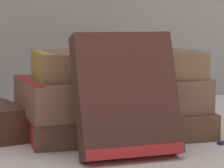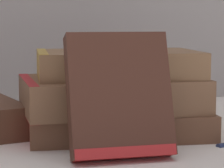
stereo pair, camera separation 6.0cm
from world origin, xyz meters
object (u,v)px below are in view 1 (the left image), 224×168
object	(u,v)px
book_flat_top	(112,64)
book_leaning_front	(127,100)
pocket_watch	(140,49)
reading_glasses	(60,118)
book_flat_bottom	(112,122)
book_flat_middle	(106,94)

from	to	relation	value
book_flat_top	book_leaning_front	size ratio (longest dim) A/B	1.57
pocket_watch	reading_glasses	distance (m)	0.21
book_flat_bottom	pocket_watch	distance (m)	0.11
book_flat_bottom	book_leaning_front	bearing A→B (deg)	-96.29
book_flat_middle	reading_glasses	world-z (taller)	book_flat_middle
book_flat_bottom	book_flat_top	world-z (taller)	book_flat_top
book_flat_top	book_leaning_front	bearing A→B (deg)	-96.60
pocket_watch	book_flat_middle	bearing A→B (deg)	152.27
book_leaning_front	pocket_watch	xyz separation A→B (m)	(0.05, 0.09, 0.05)
book_flat_top	reading_glasses	distance (m)	0.16
book_flat_bottom	reading_glasses	world-z (taller)	book_flat_bottom
book_flat_bottom	reading_glasses	bearing A→B (deg)	113.10
book_flat_middle	pocket_watch	xyz separation A→B (m)	(0.04, -0.02, 0.06)
book_flat_middle	book_leaning_front	world-z (taller)	book_leaning_front
book_flat_top	reading_glasses	bearing A→B (deg)	113.65
book_flat_bottom	book_flat_top	size ratio (longest dim) A/B	1.11
book_flat_top	pocket_watch	bearing A→B (deg)	-38.38
book_flat_top	reading_glasses	size ratio (longest dim) A/B	2.21
book_flat_middle	reading_glasses	xyz separation A→B (m)	(-0.03, 0.13, -0.06)
book_flat_middle	book_leaning_front	bearing A→B (deg)	-97.52
reading_glasses	book_flat_bottom	bearing A→B (deg)	-51.62
book_flat_middle	book_flat_top	size ratio (longest dim) A/B	1.06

